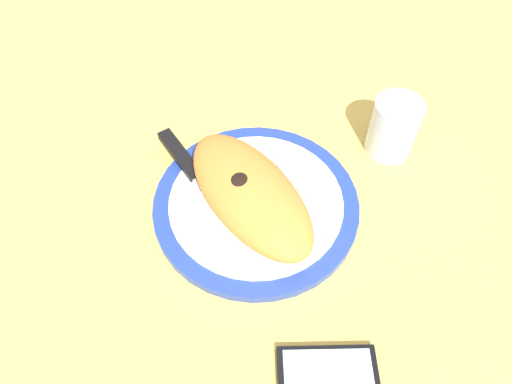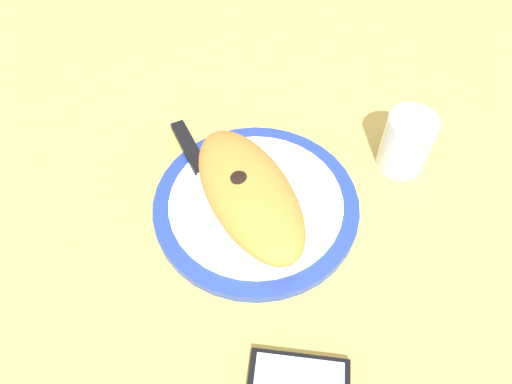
# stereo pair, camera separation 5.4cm
# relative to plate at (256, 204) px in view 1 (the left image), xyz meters

# --- Properties ---
(ground_plane) EXTENTS (1.50, 1.50, 0.03)m
(ground_plane) POSITION_rel_plate_xyz_m (0.00, 0.00, -0.02)
(ground_plane) COLOR #DBB756
(plate) EXTENTS (0.28, 0.28, 0.02)m
(plate) POSITION_rel_plate_xyz_m (0.00, 0.00, 0.00)
(plate) COLOR #233D99
(plate) RESTS_ON ground_plane
(calzone) EXTENTS (0.25, 0.16, 0.06)m
(calzone) POSITION_rel_plate_xyz_m (-0.01, 0.01, 0.04)
(calzone) COLOR orange
(calzone) RESTS_ON plate
(fork) EXTENTS (0.16, 0.03, 0.00)m
(fork) POSITION_rel_plate_xyz_m (0.00, -0.06, 0.01)
(fork) COLOR silver
(fork) RESTS_ON plate
(knife) EXTENTS (0.24, 0.07, 0.01)m
(knife) POSITION_rel_plate_xyz_m (0.08, 0.07, 0.01)
(knife) COLOR silver
(knife) RESTS_ON plate
(smartphone) EXTENTS (0.10, 0.13, 0.01)m
(smartphone) POSITION_rel_plate_xyz_m (-0.24, 0.01, -0.00)
(smartphone) COLOR black
(smartphone) RESTS_ON ground_plane
(water_glass) EXTENTS (0.07, 0.07, 0.09)m
(water_glass) POSITION_rel_plate_xyz_m (0.04, -0.23, 0.03)
(water_glass) COLOR silver
(water_glass) RESTS_ON ground_plane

